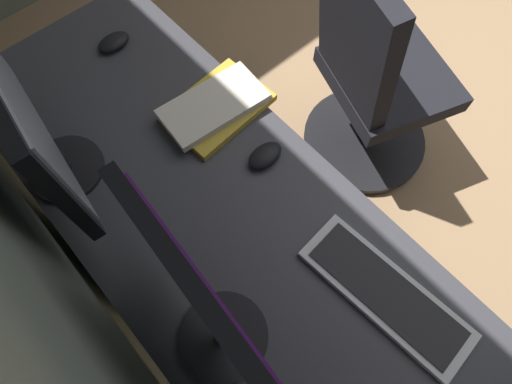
{
  "coord_description": "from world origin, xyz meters",
  "views": [
    {
      "loc": [
        -0.2,
        1.94,
        1.73
      ],
      "look_at": [
        0.08,
        1.69,
        0.95
      ],
      "focal_mm": 29.85,
      "sensor_mm": 36.0,
      "label": 1
    }
  ],
  "objects_px": {
    "monitor_primary": "(216,319)",
    "mouse_spare": "(114,42)",
    "keyboard_main": "(386,293)",
    "drawer_pedestal": "(185,223)",
    "book_stack_near": "(216,106)",
    "monitor_secondary": "(17,109)",
    "mouse_main": "(265,156)",
    "office_chair": "(372,85)"
  },
  "relations": [
    {
      "from": "drawer_pedestal",
      "to": "keyboard_main",
      "type": "relative_size",
      "value": 1.62
    },
    {
      "from": "mouse_spare",
      "to": "office_chair",
      "type": "relative_size",
      "value": 0.11
    },
    {
      "from": "drawer_pedestal",
      "to": "book_stack_near",
      "type": "bearing_deg",
      "value": -76.08
    },
    {
      "from": "monitor_secondary",
      "to": "book_stack_near",
      "type": "height_order",
      "value": "monitor_secondary"
    },
    {
      "from": "mouse_main",
      "to": "office_chair",
      "type": "distance_m",
      "value": 0.69
    },
    {
      "from": "mouse_main",
      "to": "office_chair",
      "type": "bearing_deg",
      "value": -82.89
    },
    {
      "from": "mouse_main",
      "to": "keyboard_main",
      "type": "bearing_deg",
      "value": 175.51
    },
    {
      "from": "keyboard_main",
      "to": "mouse_main",
      "type": "xyz_separation_m",
      "value": [
        0.46,
        -0.04,
        0.01
      ]
    },
    {
      "from": "mouse_spare",
      "to": "book_stack_near",
      "type": "bearing_deg",
      "value": -168.7
    },
    {
      "from": "monitor_secondary",
      "to": "keyboard_main",
      "type": "height_order",
      "value": "monitor_secondary"
    },
    {
      "from": "monitor_secondary",
      "to": "mouse_main",
      "type": "distance_m",
      "value": 0.58
    },
    {
      "from": "monitor_primary",
      "to": "book_stack_near",
      "type": "bearing_deg",
      "value": -37.66
    },
    {
      "from": "mouse_main",
      "to": "mouse_spare",
      "type": "bearing_deg",
      "value": 7.32
    },
    {
      "from": "keyboard_main",
      "to": "office_chair",
      "type": "distance_m",
      "value": 0.89
    },
    {
      "from": "monitor_secondary",
      "to": "mouse_main",
      "type": "bearing_deg",
      "value": -128.36
    },
    {
      "from": "drawer_pedestal",
      "to": "monitor_primary",
      "type": "height_order",
      "value": "monitor_primary"
    },
    {
      "from": "mouse_main",
      "to": "book_stack_near",
      "type": "xyz_separation_m",
      "value": [
        0.21,
        -0.0,
        0.0
      ]
    },
    {
      "from": "office_chair",
      "to": "monitor_primary",
      "type": "bearing_deg",
      "value": 109.67
    },
    {
      "from": "mouse_spare",
      "to": "drawer_pedestal",
      "type": "bearing_deg",
      "value": 161.56
    },
    {
      "from": "mouse_main",
      "to": "mouse_spare",
      "type": "relative_size",
      "value": 1.0
    },
    {
      "from": "keyboard_main",
      "to": "book_stack_near",
      "type": "relative_size",
      "value": 1.36
    },
    {
      "from": "monitor_primary",
      "to": "drawer_pedestal",
      "type": "bearing_deg",
      "value": -18.66
    },
    {
      "from": "office_chair",
      "to": "drawer_pedestal",
      "type": "bearing_deg",
      "value": 85.01
    },
    {
      "from": "monitor_primary",
      "to": "keyboard_main",
      "type": "height_order",
      "value": "monitor_primary"
    },
    {
      "from": "mouse_main",
      "to": "office_chair",
      "type": "height_order",
      "value": "office_chair"
    },
    {
      "from": "keyboard_main",
      "to": "office_chair",
      "type": "height_order",
      "value": "office_chair"
    },
    {
      "from": "monitor_primary",
      "to": "monitor_secondary",
      "type": "height_order",
      "value": "monitor_secondary"
    },
    {
      "from": "monitor_secondary",
      "to": "drawer_pedestal",
      "type": "bearing_deg",
      "value": -133.63
    },
    {
      "from": "mouse_spare",
      "to": "book_stack_near",
      "type": "relative_size",
      "value": 0.33
    },
    {
      "from": "drawer_pedestal",
      "to": "monitor_secondary",
      "type": "height_order",
      "value": "monitor_secondary"
    },
    {
      "from": "mouse_spare",
      "to": "keyboard_main",
      "type": "bearing_deg",
      "value": -177.73
    },
    {
      "from": "book_stack_near",
      "to": "mouse_main",
      "type": "bearing_deg",
      "value": 179.6
    },
    {
      "from": "keyboard_main",
      "to": "monitor_secondary",
      "type": "bearing_deg",
      "value": 25.77
    },
    {
      "from": "drawer_pedestal",
      "to": "keyboard_main",
      "type": "distance_m",
      "value": 0.75
    },
    {
      "from": "mouse_main",
      "to": "book_stack_near",
      "type": "relative_size",
      "value": 0.33
    },
    {
      "from": "mouse_spare",
      "to": "office_chair",
      "type": "height_order",
      "value": "office_chair"
    },
    {
      "from": "drawer_pedestal",
      "to": "book_stack_near",
      "type": "height_order",
      "value": "book_stack_near"
    },
    {
      "from": "monitor_primary",
      "to": "mouse_spare",
      "type": "distance_m",
      "value": 0.96
    },
    {
      "from": "book_stack_near",
      "to": "office_chair",
      "type": "xyz_separation_m",
      "value": [
        -0.13,
        -0.62,
        -0.3
      ]
    },
    {
      "from": "mouse_spare",
      "to": "office_chair",
      "type": "bearing_deg",
      "value": -127.13
    },
    {
      "from": "drawer_pedestal",
      "to": "mouse_spare",
      "type": "bearing_deg",
      "value": -18.44
    },
    {
      "from": "monitor_primary",
      "to": "keyboard_main",
      "type": "relative_size",
      "value": 1.22
    }
  ]
}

